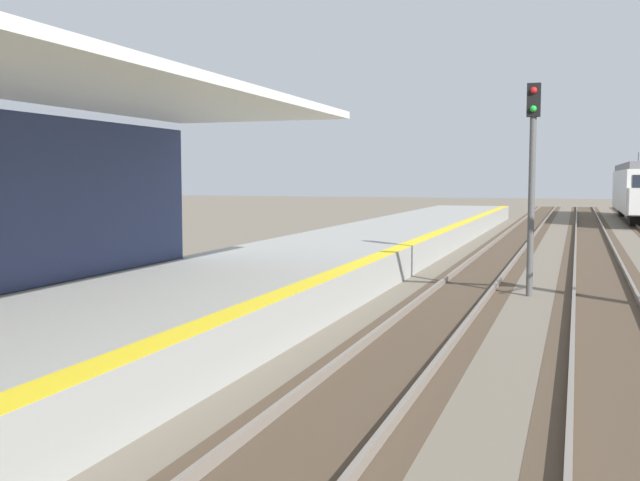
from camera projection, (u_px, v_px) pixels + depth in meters
station_platform at (221, 295)px, 15.63m from camera, size 5.00×80.00×0.91m
track_pair_nearest_platform at (458, 296)px, 17.98m from camera, size 2.34×120.00×0.16m
track_pair_middle at (607, 304)px, 16.87m from camera, size 2.34×120.00×0.16m
rail_signal_post at (532, 167)px, 17.97m from camera, size 0.32×0.34×5.20m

